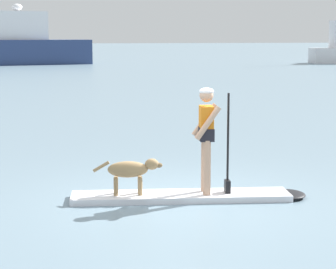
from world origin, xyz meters
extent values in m
plane|color=slate|center=(0.00, 0.00, 0.00)|extent=(400.00, 400.00, 0.00)
cube|color=silver|center=(0.00, 0.00, 0.05)|extent=(3.54, 1.11, 0.10)
ellipsoid|color=black|center=(1.73, -0.23, 0.05)|extent=(0.64, 0.69, 0.10)
cylinder|color=tan|center=(0.41, 0.08, 0.54)|extent=(0.12, 0.12, 0.87)
cylinder|color=tan|center=(0.38, -0.18, 0.54)|extent=(0.12, 0.12, 0.87)
cube|color=black|center=(0.40, -0.05, 1.05)|extent=(0.27, 0.39, 0.20)
cube|color=orange|center=(0.40, -0.05, 1.24)|extent=(0.24, 0.36, 0.53)
sphere|color=tan|center=(0.40, -0.05, 1.67)|extent=(0.22, 0.22, 0.22)
ellipsoid|color=white|center=(0.40, -0.05, 1.73)|extent=(0.23, 0.23, 0.11)
cylinder|color=tan|center=(0.42, 0.14, 1.25)|extent=(0.43, 0.14, 0.54)
cylinder|color=tan|center=(0.37, -0.24, 1.25)|extent=(0.43, 0.14, 0.54)
cylinder|color=black|center=(0.74, -0.10, 0.90)|extent=(0.04, 0.04, 1.60)
cube|color=black|center=(0.74, -0.10, 0.20)|extent=(0.10, 0.19, 0.20)
ellipsoid|color=#997A51|center=(-0.83, 0.11, 0.50)|extent=(0.66, 0.30, 0.26)
ellipsoid|color=#997A51|center=(-0.46, 0.06, 0.58)|extent=(0.24, 0.19, 0.18)
ellipsoid|color=brown|center=(-0.35, 0.05, 0.56)|extent=(0.13, 0.09, 0.08)
cylinder|color=#997A51|center=(-1.25, 0.16, 0.55)|extent=(0.27, 0.08, 0.18)
cylinder|color=#997A51|center=(-0.63, 0.16, 0.24)|extent=(0.07, 0.07, 0.27)
cylinder|color=#997A51|center=(-0.65, 0.01, 0.24)|extent=(0.07, 0.07, 0.27)
cylinder|color=#997A51|center=(-1.01, 0.21, 0.24)|extent=(0.07, 0.07, 0.27)
cylinder|color=#997A51|center=(-1.03, 0.06, 0.24)|extent=(0.07, 0.07, 0.27)
cube|color=navy|center=(-2.51, 49.63, 1.09)|extent=(11.33, 4.98, 2.18)
cube|color=silver|center=(-3.34, 49.63, 3.42)|extent=(5.27, 3.06, 2.48)
ellipsoid|color=white|center=(-3.34, 49.63, 5.01)|extent=(0.90, 0.90, 0.60)
camera|label=1|loc=(-2.27, -9.89, 2.60)|focal=69.80mm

